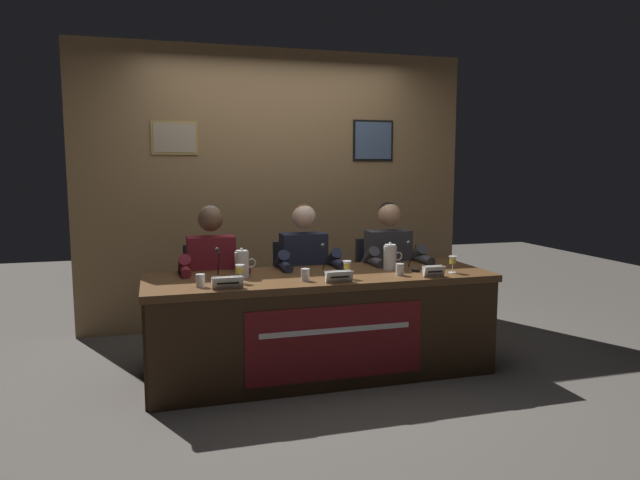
% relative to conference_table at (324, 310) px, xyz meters
% --- Properties ---
extents(ground_plane, '(12.00, 12.00, 0.00)m').
position_rel_conference_table_xyz_m(ground_plane, '(0.00, 0.10, -0.49)').
color(ground_plane, '#4C4742').
extents(wall_back_panelled, '(3.70, 0.14, 2.60)m').
position_rel_conference_table_xyz_m(wall_back_panelled, '(0.00, 1.56, 0.81)').
color(wall_back_panelled, '#937047').
rests_on(wall_back_panelled, ground_plane).
extents(conference_table, '(2.50, 0.82, 0.74)m').
position_rel_conference_table_xyz_m(conference_table, '(0.00, 0.00, 0.00)').
color(conference_table, brown).
rests_on(conference_table, ground_plane).
extents(chair_left, '(0.44, 0.45, 0.89)m').
position_rel_conference_table_xyz_m(chair_left, '(-0.73, 0.70, -0.06)').
color(chair_left, black).
rests_on(chair_left, ground_plane).
extents(panelist_left, '(0.51, 0.48, 1.22)m').
position_rel_conference_table_xyz_m(panelist_left, '(-0.73, 0.50, 0.21)').
color(panelist_left, black).
rests_on(panelist_left, ground_plane).
extents(nameplate_left, '(0.20, 0.06, 0.08)m').
position_rel_conference_table_xyz_m(nameplate_left, '(-0.71, -0.22, 0.28)').
color(nameplate_left, white).
rests_on(nameplate_left, conference_table).
extents(juice_glass_left, '(0.06, 0.06, 0.12)m').
position_rel_conference_table_xyz_m(juice_glass_left, '(-0.60, -0.05, 0.33)').
color(juice_glass_left, white).
rests_on(juice_glass_left, conference_table).
extents(water_cup_left, '(0.06, 0.06, 0.08)m').
position_rel_conference_table_xyz_m(water_cup_left, '(-0.87, -0.12, 0.28)').
color(water_cup_left, silver).
rests_on(water_cup_left, conference_table).
extents(microphone_left, '(0.06, 0.17, 0.22)m').
position_rel_conference_table_xyz_m(microphone_left, '(-0.73, 0.08, 0.32)').
color(microphone_left, black).
rests_on(microphone_left, conference_table).
extents(chair_center, '(0.44, 0.45, 0.89)m').
position_rel_conference_table_xyz_m(chair_center, '(0.00, 0.70, -0.06)').
color(chair_center, black).
rests_on(chair_center, ground_plane).
extents(panelist_center, '(0.51, 0.48, 1.22)m').
position_rel_conference_table_xyz_m(panelist_center, '(0.00, 0.50, 0.21)').
color(panelist_center, black).
rests_on(panelist_center, ground_plane).
extents(nameplate_center, '(0.19, 0.06, 0.08)m').
position_rel_conference_table_xyz_m(nameplate_center, '(0.04, -0.22, 0.28)').
color(nameplate_center, white).
rests_on(nameplate_center, conference_table).
extents(juice_glass_center, '(0.06, 0.06, 0.12)m').
position_rel_conference_table_xyz_m(juice_glass_center, '(0.14, -0.10, 0.33)').
color(juice_glass_center, white).
rests_on(juice_glass_center, conference_table).
extents(water_cup_center, '(0.06, 0.06, 0.08)m').
position_rel_conference_table_xyz_m(water_cup_center, '(-0.17, -0.11, 0.28)').
color(water_cup_center, silver).
rests_on(water_cup_center, conference_table).
extents(microphone_center, '(0.06, 0.17, 0.22)m').
position_rel_conference_table_xyz_m(microphone_center, '(0.04, 0.07, 0.32)').
color(microphone_center, black).
rests_on(microphone_center, conference_table).
extents(chair_right, '(0.44, 0.45, 0.89)m').
position_rel_conference_table_xyz_m(chair_right, '(0.73, 0.70, -0.06)').
color(chair_right, black).
rests_on(chair_right, ground_plane).
extents(panelist_right, '(0.51, 0.48, 1.22)m').
position_rel_conference_table_xyz_m(panelist_right, '(0.73, 0.50, 0.21)').
color(panelist_right, black).
rests_on(panelist_right, ground_plane).
extents(nameplate_right, '(0.16, 0.06, 0.08)m').
position_rel_conference_table_xyz_m(nameplate_right, '(0.75, -0.22, 0.28)').
color(nameplate_right, white).
rests_on(nameplate_right, conference_table).
extents(juice_glass_right, '(0.06, 0.06, 0.12)m').
position_rel_conference_table_xyz_m(juice_glass_right, '(0.95, -0.12, 0.33)').
color(juice_glass_right, white).
rests_on(juice_glass_right, conference_table).
extents(water_cup_right, '(0.06, 0.06, 0.08)m').
position_rel_conference_table_xyz_m(water_cup_right, '(0.54, -0.10, 0.28)').
color(water_cup_right, silver).
rests_on(water_cup_right, conference_table).
extents(microphone_right, '(0.06, 0.17, 0.22)m').
position_rel_conference_table_xyz_m(microphone_right, '(0.71, 0.04, 0.32)').
color(microphone_right, black).
rests_on(microphone_right, conference_table).
extents(water_pitcher_left_side, '(0.15, 0.10, 0.21)m').
position_rel_conference_table_xyz_m(water_pitcher_left_side, '(-0.56, 0.14, 0.34)').
color(water_pitcher_left_side, silver).
rests_on(water_pitcher_left_side, conference_table).
extents(water_pitcher_right_side, '(0.15, 0.10, 0.21)m').
position_rel_conference_table_xyz_m(water_pitcher_right_side, '(0.56, 0.14, 0.34)').
color(water_pitcher_right_side, silver).
rests_on(water_pitcher_right_side, conference_table).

